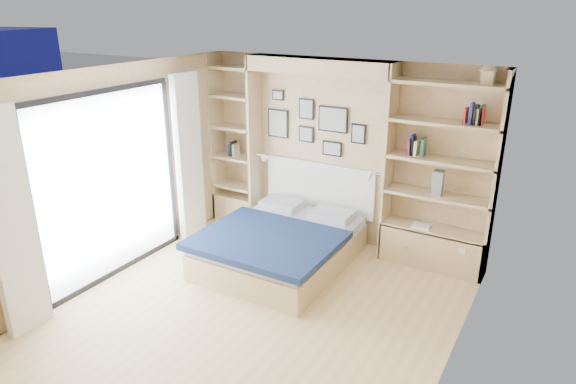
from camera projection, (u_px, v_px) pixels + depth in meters
The scene contains 8 objects.
ground at pixel (252, 316), 5.50m from camera, with size 4.50×4.50×0.00m, color #DBB87E.
room_shell at pixel (291, 176), 6.54m from camera, with size 4.50×4.50×4.50m.
bed at pixel (282, 244), 6.53m from camera, with size 1.66×2.08×1.07m.
photo_gallery at pixel (313, 124), 6.96m from camera, with size 1.48×0.02×0.82m.
reading_lamps at pixel (314, 165), 6.88m from camera, with size 1.92×0.12×0.15m.
shelf_decor at pixel (425, 134), 6.06m from camera, with size 3.57×0.23×2.03m.
deck at pixel (38, 242), 7.19m from camera, with size 3.20×4.00×0.05m, color #685E4D.
deck_chair at pixel (114, 198), 7.62m from camera, with size 0.69×0.96×0.88m.
Camera 1 is at (2.68, -3.88, 3.15)m, focal length 32.00 mm.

